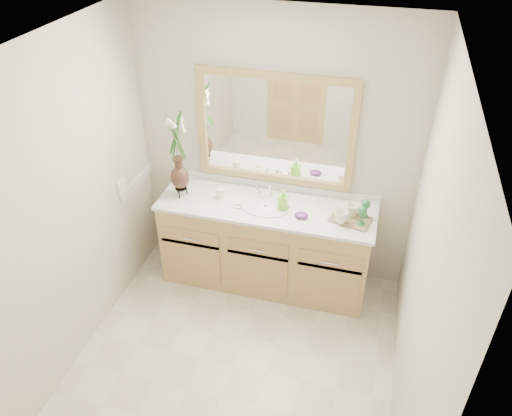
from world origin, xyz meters
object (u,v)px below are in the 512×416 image
(flower_vase, at_px, (176,142))
(soap_bottle, at_px, (283,200))
(tray, at_px, (350,219))
(tumbler, at_px, (220,193))

(flower_vase, bearing_deg, soap_bottle, 2.50)
(tray, bearing_deg, flower_vase, -165.65)
(flower_vase, height_order, tumbler, flower_vase)
(flower_vase, xyz_separation_m, soap_bottle, (0.89, 0.04, -0.44))
(tray, bearing_deg, soap_bottle, -168.96)
(soap_bottle, bearing_deg, tumbler, 175.70)
(tumbler, xyz_separation_m, tray, (1.12, -0.04, -0.04))
(soap_bottle, distance_m, tray, 0.57)
(tumbler, bearing_deg, flower_vase, -170.83)
(flower_vase, distance_m, soap_bottle, 0.99)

